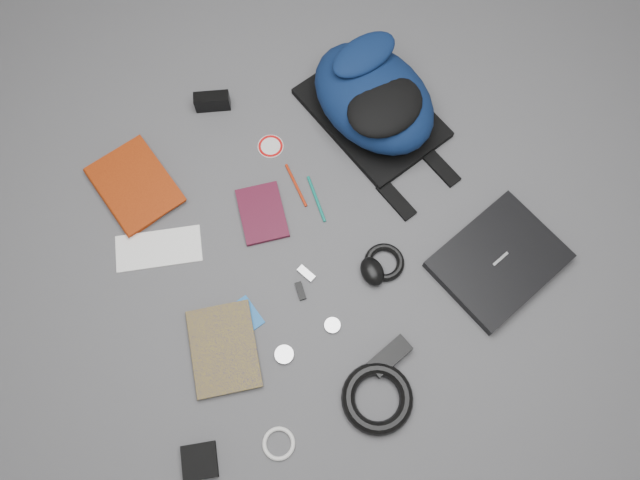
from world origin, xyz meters
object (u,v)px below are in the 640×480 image
backpack (374,97)px  compact_camera (212,101)px  power_brick (390,356)px  pouch (200,461)px  comic_book (191,356)px  dvd_case (262,213)px  mouse (372,271)px  textbook_red (105,204)px  laptop (499,261)px

backpack → compact_camera: size_ratio=4.35×
power_brick → pouch: bearing=168.2°
comic_book → dvd_case: bearing=55.2°
dvd_case → pouch: pouch is taller
dvd_case → mouse: (0.18, -0.30, 0.02)m
textbook_red → compact_camera: size_ratio=2.48×
backpack → laptop: (0.06, -0.57, -0.08)m
dvd_case → mouse: mouse is taller
compact_camera → pouch: bearing=-93.8°
backpack → pouch: 1.08m
comic_book → compact_camera: compact_camera is taller
compact_camera → laptop: bearing=-36.8°
compact_camera → pouch: compact_camera is taller
pouch → mouse: bearing=18.6°
backpack → mouse: 0.51m
laptop → pouch: laptop is taller
comic_book → compact_camera: bearing=77.3°
laptop → mouse: (-0.32, 0.14, 0.01)m
textbook_red → mouse: (0.55, -0.54, 0.01)m
laptop → mouse: mouse is taller
power_brick → pouch: (-0.54, 0.01, -0.00)m
backpack → textbook_red: (-0.81, 0.11, -0.08)m
dvd_case → pouch: size_ratio=2.03×
dvd_case → textbook_red: bearing=162.8°
laptop → dvd_case: laptop is taller
compact_camera → mouse: 0.70m
mouse → power_brick: 0.23m
comic_book → backpack: bearing=44.3°
backpack → comic_book: bearing=-162.1°
backpack → mouse: bearing=-129.6°
backpack → mouse: size_ratio=5.32×
laptop → compact_camera: compact_camera is taller
power_brick → pouch: 0.54m
textbook_red → comic_book: 0.51m
backpack → pouch: backpack is taller
laptop → power_brick: 0.40m
backpack → dvd_case: bearing=-172.6°
comic_book → pouch: size_ratio=2.75×
backpack → laptop: backpack is taller
compact_camera → pouch: 1.01m
laptop → pouch: size_ratio=3.88×
compact_camera → mouse: bearing=-54.2°
backpack → compact_camera: 0.48m
compact_camera → pouch: (-0.47, -0.90, -0.02)m
laptop → power_brick: laptop is taller
backpack → pouch: size_ratio=5.33×
backpack → laptop: bearing=-92.6°
backpack → laptop: 0.58m
textbook_red → pouch: bearing=-102.0°
power_brick → compact_camera: bearing=83.5°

